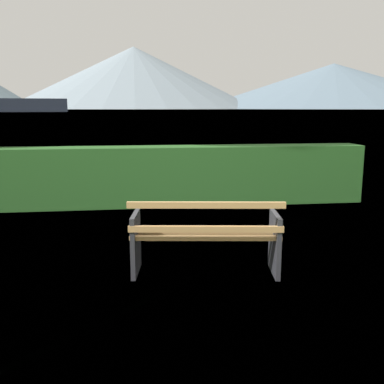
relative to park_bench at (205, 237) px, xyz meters
name	(u,v)px	position (x,y,z in m)	size (l,w,h in m)	color
ground_plane	(205,272)	(0.01, 0.06, -0.42)	(1400.00, 1400.00, 0.00)	#567A38
water_surface	(135,110)	(0.01, 307.37, -0.42)	(620.00, 620.00, 0.00)	#7A99A8
park_bench	(205,237)	(0.00, 0.00, 0.00)	(1.67, 0.78, 0.87)	tan
hedge_row	(176,176)	(0.01, 3.59, 0.13)	(7.14, 0.62, 1.10)	#285B23
distant_hills	(163,81)	(37.79, 593.06, 36.35)	(842.04, 374.80, 83.06)	slate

